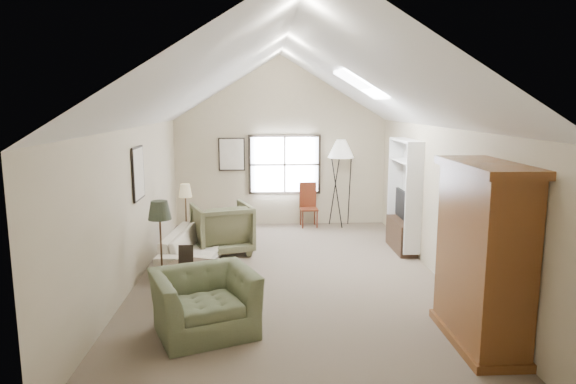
{
  "coord_description": "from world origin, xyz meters",
  "views": [
    {
      "loc": [
        -0.43,
        -8.16,
        2.88
      ],
      "look_at": [
        0.0,
        0.4,
        1.4
      ],
      "focal_mm": 32.0,
      "sensor_mm": 36.0,
      "label": 1
    }
  ],
  "objects_px": {
    "armchair_near": "(205,302)",
    "armchair_far": "(222,228)",
    "coffee_table": "(210,278)",
    "side_table": "(187,280)",
    "side_chair": "(309,205)",
    "armoire": "(483,255)",
    "sofa": "(194,248)"
  },
  "relations": [
    {
      "from": "armoire",
      "to": "armchair_far",
      "type": "bearing_deg",
      "value": 130.54
    },
    {
      "from": "sofa",
      "to": "armchair_far",
      "type": "relative_size",
      "value": 1.96
    },
    {
      "from": "side_table",
      "to": "side_chair",
      "type": "height_order",
      "value": "side_chair"
    },
    {
      "from": "armchair_far",
      "to": "side_table",
      "type": "xyz_separation_m",
      "value": [
        -0.36,
        -2.32,
        -0.23
      ]
    },
    {
      "from": "coffee_table",
      "to": "side_table",
      "type": "xyz_separation_m",
      "value": [
        -0.32,
        -0.18,
        0.04
      ]
    },
    {
      "from": "coffee_table",
      "to": "side_table",
      "type": "distance_m",
      "value": 0.37
    },
    {
      "from": "sofa",
      "to": "coffee_table",
      "type": "relative_size",
      "value": 2.38
    },
    {
      "from": "armchair_near",
      "to": "side_chair",
      "type": "distance_m",
      "value": 5.93
    },
    {
      "from": "armoire",
      "to": "coffee_table",
      "type": "xyz_separation_m",
      "value": [
        -3.44,
        1.84,
        -0.87
      ]
    },
    {
      "from": "armchair_near",
      "to": "armchair_far",
      "type": "distance_m",
      "value": 3.54
    },
    {
      "from": "armchair_near",
      "to": "side_chair",
      "type": "xyz_separation_m",
      "value": [
        1.84,
        5.63,
        0.12
      ]
    },
    {
      "from": "armoire",
      "to": "side_chair",
      "type": "relative_size",
      "value": 2.13
    },
    {
      "from": "sofa",
      "to": "side_table",
      "type": "height_order",
      "value": "sofa"
    },
    {
      "from": "side_chair",
      "to": "armoire",
      "type": "bearing_deg",
      "value": -79.85
    },
    {
      "from": "coffee_table",
      "to": "side_chair",
      "type": "xyz_separation_m",
      "value": [
        1.92,
        4.23,
        0.29
      ]
    },
    {
      "from": "armchair_far",
      "to": "side_table",
      "type": "relative_size",
      "value": 2.04
    },
    {
      "from": "armchair_near",
      "to": "side_table",
      "type": "xyz_separation_m",
      "value": [
        -0.4,
        1.22,
        -0.13
      ]
    },
    {
      "from": "sofa",
      "to": "armchair_near",
      "type": "bearing_deg",
      "value": -163.87
    },
    {
      "from": "side_table",
      "to": "side_chair",
      "type": "distance_m",
      "value": 4.96
    },
    {
      "from": "sofa",
      "to": "side_chair",
      "type": "xyz_separation_m",
      "value": [
        2.34,
        2.81,
        0.21
      ]
    },
    {
      "from": "armoire",
      "to": "armchair_far",
      "type": "distance_m",
      "value": 5.27
    },
    {
      "from": "sofa",
      "to": "coffee_table",
      "type": "distance_m",
      "value": 1.48
    },
    {
      "from": "sofa",
      "to": "coffee_table",
      "type": "xyz_separation_m",
      "value": [
        0.42,
        -1.42,
        -0.08
      ]
    },
    {
      "from": "coffee_table",
      "to": "side_table",
      "type": "relative_size",
      "value": 1.68
    },
    {
      "from": "armchair_near",
      "to": "side_chair",
      "type": "bearing_deg",
      "value": 49.98
    },
    {
      "from": "coffee_table",
      "to": "armchair_near",
      "type": "bearing_deg",
      "value": -86.7
    },
    {
      "from": "armoire",
      "to": "sofa",
      "type": "bearing_deg",
      "value": 139.82
    },
    {
      "from": "side_table",
      "to": "side_chair",
      "type": "xyz_separation_m",
      "value": [
        2.24,
        4.41,
        0.25
      ]
    },
    {
      "from": "armchair_near",
      "to": "armoire",
      "type": "bearing_deg",
      "value": -29.39
    },
    {
      "from": "armchair_near",
      "to": "coffee_table",
      "type": "bearing_deg",
      "value": 71.35
    },
    {
      "from": "armchair_far",
      "to": "coffee_table",
      "type": "xyz_separation_m",
      "value": [
        -0.03,
        -2.14,
        -0.26
      ]
    },
    {
      "from": "armchair_far",
      "to": "coffee_table",
      "type": "distance_m",
      "value": 2.16
    }
  ]
}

